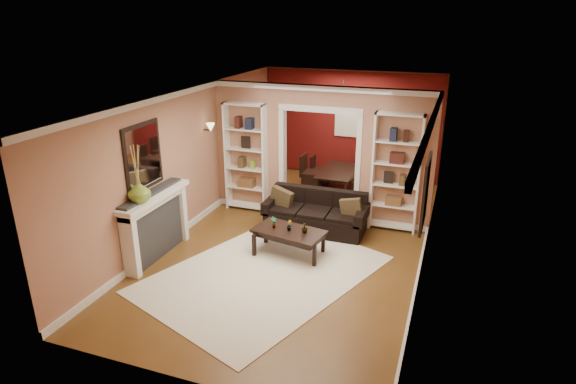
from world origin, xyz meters
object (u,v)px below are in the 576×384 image
at_px(coffee_table, 289,242).
at_px(fireplace, 157,226).
at_px(dining_table, 339,181).
at_px(bookshelf_right, 396,173).
at_px(bookshelf_left, 246,158).
at_px(sofa, 316,212).

xyz_separation_m(coffee_table, fireplace, (-2.09, -0.84, 0.35)).
bearing_deg(dining_table, bookshelf_right, -139.36).
bearing_deg(dining_table, bookshelf_left, 137.41).
xyz_separation_m(coffee_table, bookshelf_left, (-1.55, 1.69, 0.92)).
bearing_deg(bookshelf_left, sofa, -18.81).
bearing_deg(dining_table, coffee_table, 179.15).
relative_size(sofa, bookshelf_right, 0.86).
bearing_deg(dining_table, fireplace, 153.37).
distance_m(coffee_table, dining_table, 3.44).
xyz_separation_m(sofa, fireplace, (-2.24, -1.95, 0.19)).
height_order(sofa, fireplace, fireplace).
distance_m(sofa, bookshelf_right, 1.69).
bearing_deg(sofa, fireplace, -139.00).
bearing_deg(fireplace, sofa, 41.00).
xyz_separation_m(coffee_table, bookshelf_right, (1.55, 1.69, 0.92)).
bearing_deg(bookshelf_left, fireplace, -102.05).
distance_m(bookshelf_left, bookshelf_right, 3.10).
distance_m(coffee_table, fireplace, 2.28).
bearing_deg(bookshelf_right, dining_table, 130.64).
distance_m(bookshelf_left, dining_table, 2.53).
xyz_separation_m(bookshelf_left, fireplace, (-0.54, -2.53, -0.57)).
relative_size(fireplace, dining_table, 1.16).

